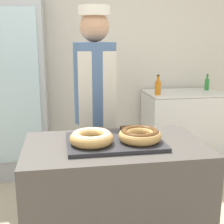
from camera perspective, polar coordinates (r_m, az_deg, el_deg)
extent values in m
cube|color=silver|center=(3.97, -4.96, 10.59)|extent=(8.00, 0.06, 2.70)
cube|color=#4C4742|center=(2.15, 0.46, -17.10)|extent=(1.13, 0.67, 0.89)
cube|color=#2D2D33|center=(1.96, 0.49, -5.45)|extent=(0.59, 0.43, 0.02)
torus|color=tan|center=(1.88, -3.76, -4.80)|extent=(0.26, 0.26, 0.07)
torus|color=beige|center=(1.87, -3.77, -4.25)|extent=(0.24, 0.24, 0.04)
torus|color=tan|center=(1.93, 5.13, -4.33)|extent=(0.26, 0.26, 0.07)
torus|color=brown|center=(1.93, 5.14, -3.79)|extent=(0.24, 0.24, 0.04)
cube|color=#382111|center=(2.08, -3.50, -3.52)|extent=(0.09, 0.09, 0.03)
cube|color=#382111|center=(2.12, 2.93, -3.21)|extent=(0.09, 0.09, 0.03)
cylinder|color=#4C4C51|center=(2.75, -2.91, -10.41)|extent=(0.25, 0.25, 0.86)
cylinder|color=#4C6B99|center=(2.54, -3.11, 5.34)|extent=(0.34, 0.34, 0.65)
cube|color=silver|center=(2.48, -2.57, -4.80)|extent=(0.29, 0.02, 1.36)
sphere|color=tan|center=(2.52, -3.24, 15.29)|extent=(0.23, 0.23, 0.23)
cylinder|color=white|center=(2.53, -3.28, 18.00)|extent=(0.24, 0.24, 0.08)
cube|color=#ADB2B7|center=(3.66, -16.56, 4.32)|extent=(0.59, 0.61, 2.00)
cube|color=silver|center=(3.34, -17.22, 4.17)|extent=(0.48, 0.02, 1.60)
cube|color=white|center=(4.04, 12.67, -2.67)|extent=(0.92, 0.61, 0.89)
cube|color=gray|center=(3.95, 12.98, 3.28)|extent=(0.92, 0.61, 0.01)
cylinder|color=#2D8C38|center=(4.18, 16.96, 4.81)|extent=(0.06, 0.06, 0.14)
cylinder|color=#2D8C38|center=(4.17, 17.04, 6.10)|extent=(0.03, 0.03, 0.05)
cylinder|color=black|center=(4.16, 17.07, 6.53)|extent=(0.03, 0.03, 0.01)
cylinder|color=orange|center=(3.69, 8.37, 4.36)|extent=(0.07, 0.07, 0.16)
cylinder|color=orange|center=(3.67, 8.43, 6.07)|extent=(0.03, 0.03, 0.06)
cylinder|color=black|center=(3.67, 8.45, 6.65)|extent=(0.04, 0.04, 0.01)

